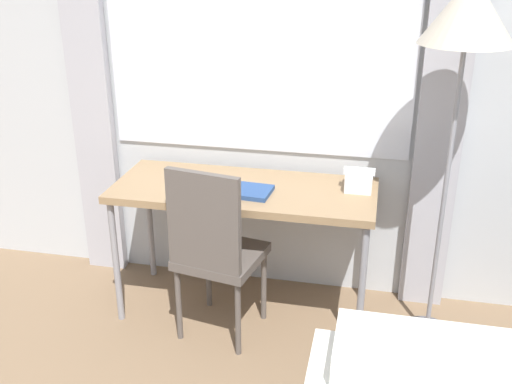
% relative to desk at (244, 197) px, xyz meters
% --- Properties ---
extents(wall_back_with_window, '(5.64, 0.13, 2.70)m').
position_rel_desk_xyz_m(wall_back_with_window, '(0.05, 0.36, 0.66)').
color(wall_back_with_window, silver).
rests_on(wall_back_with_window, ground_plane).
extents(desk, '(1.39, 0.57, 0.75)m').
position_rel_desk_xyz_m(desk, '(0.00, 0.00, 0.00)').
color(desk, '#937551').
rests_on(desk, ground_plane).
extents(desk_chair, '(0.47, 0.47, 0.97)m').
position_rel_desk_xyz_m(desk_chair, '(-0.09, -0.28, -0.16)').
color(desk_chair, '#59514C').
rests_on(desk_chair, ground_plane).
extents(standing_lamp, '(0.42, 0.42, 1.83)m').
position_rel_desk_xyz_m(standing_lamp, '(1.01, -0.03, 0.92)').
color(standing_lamp, '#4C4C51').
rests_on(standing_lamp, ground_plane).
extents(telephone, '(0.16, 0.16, 0.11)m').
position_rel_desk_xyz_m(telephone, '(0.59, 0.10, 0.11)').
color(telephone, white).
rests_on(telephone, desk).
extents(book, '(0.24, 0.21, 0.02)m').
position_rel_desk_xyz_m(book, '(0.04, -0.08, 0.07)').
color(book, navy).
rests_on(book, desk).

